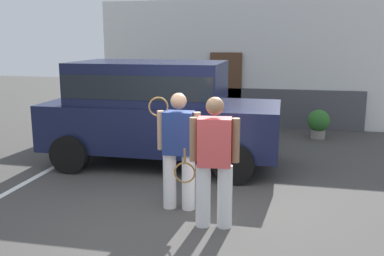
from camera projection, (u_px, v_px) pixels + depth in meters
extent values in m
plane|color=#423F3D|center=(184.00, 217.00, 6.19)|extent=(40.00, 40.00, 0.00)
cube|color=silver|center=(46.00, 172.00, 8.28)|extent=(0.12, 4.40, 0.01)
cube|color=white|center=(240.00, 64.00, 12.37)|extent=(8.16, 0.30, 3.55)
cube|color=#4C4C51|center=(239.00, 107.00, 12.43)|extent=(6.86, 0.10, 1.10)
cube|color=brown|center=(226.00, 90.00, 12.39)|extent=(0.90, 0.06, 2.10)
cube|color=#141938|center=(162.00, 125.00, 8.68)|extent=(4.62, 1.96, 0.90)
cube|color=#141938|center=(150.00, 82.00, 8.56)|extent=(2.92, 1.80, 0.80)
cube|color=black|center=(150.00, 83.00, 8.57)|extent=(2.86, 1.82, 0.44)
cylinder|color=black|center=(244.00, 139.00, 9.37)|extent=(0.72, 0.27, 0.72)
cylinder|color=black|center=(234.00, 164.00, 7.55)|extent=(0.72, 0.27, 0.72)
cylinder|color=black|center=(109.00, 133.00, 10.00)|extent=(0.72, 0.27, 0.72)
cylinder|color=black|center=(70.00, 154.00, 8.18)|extent=(0.72, 0.27, 0.72)
cylinder|color=white|center=(188.00, 182.00, 6.41)|extent=(0.20, 0.20, 0.84)
cylinder|color=white|center=(170.00, 181.00, 6.47)|extent=(0.20, 0.20, 0.84)
cube|color=navy|center=(179.00, 133.00, 6.29)|extent=(0.43, 0.27, 0.63)
sphere|color=tan|center=(179.00, 101.00, 6.20)|extent=(0.23, 0.23, 0.23)
cylinder|color=tan|center=(197.00, 132.00, 6.23)|extent=(0.11, 0.11, 0.57)
cylinder|color=tan|center=(161.00, 130.00, 6.34)|extent=(0.11, 0.11, 0.57)
torus|color=olive|center=(158.00, 107.00, 6.33)|extent=(0.29, 0.11, 0.29)
cylinder|color=olive|center=(159.00, 123.00, 6.38)|extent=(0.03, 0.03, 0.20)
cylinder|color=white|center=(225.00, 197.00, 5.80)|extent=(0.20, 0.20, 0.86)
cylinder|color=white|center=(203.00, 196.00, 5.83)|extent=(0.20, 0.20, 0.86)
cube|color=#E04C4C|center=(214.00, 142.00, 5.66)|extent=(0.47, 0.32, 0.64)
sphere|color=#8C6647|center=(215.00, 106.00, 5.57)|extent=(0.24, 0.24, 0.24)
cylinder|color=#8C6647|center=(236.00, 140.00, 5.63)|extent=(0.11, 0.11, 0.58)
cylinder|color=#8C6647|center=(194.00, 139.00, 5.69)|extent=(0.11, 0.11, 0.58)
torus|color=olive|center=(185.00, 173.00, 5.84)|extent=(0.37, 0.07, 0.37)
cylinder|color=olive|center=(185.00, 156.00, 5.80)|extent=(0.03, 0.03, 0.20)
cylinder|color=gray|center=(318.00, 134.00, 11.03)|extent=(0.36, 0.36, 0.22)
sphere|color=#2D6B28|center=(319.00, 121.00, 10.96)|extent=(0.55, 0.55, 0.55)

